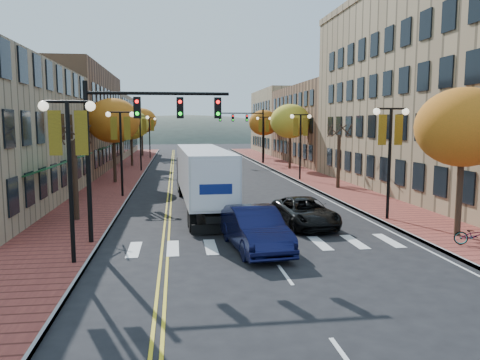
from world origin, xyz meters
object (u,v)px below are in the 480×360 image
object	(u,v)px
black_suv	(305,212)
bicycle	(475,235)
navy_sedan	(255,229)
semi_truck	(201,173)

from	to	relation	value
black_suv	bicycle	size ratio (longest dim) A/B	3.13
bicycle	navy_sedan	bearing A→B (deg)	106.09
black_suv	navy_sedan	bearing A→B (deg)	-132.83
black_suv	bicycle	world-z (taller)	black_suv
navy_sedan	black_suv	xyz separation A→B (m)	(3.29, 4.10, -0.17)
semi_truck	navy_sedan	distance (m)	9.88
navy_sedan	black_suv	bearing A→B (deg)	44.94
navy_sedan	semi_truck	bearing A→B (deg)	93.65
bicycle	semi_truck	bearing A→B (deg)	68.38
navy_sedan	bicycle	distance (m)	9.24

